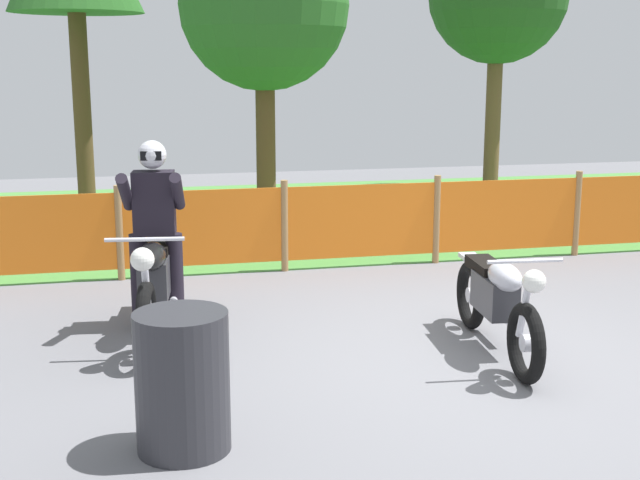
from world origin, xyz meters
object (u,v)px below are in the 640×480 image
(motorcycle_trailing, at_px, (155,281))
(spare_drum, at_px, (182,382))
(rider_trailing, at_px, (155,224))
(motorcycle_lead, at_px, (497,300))

(motorcycle_trailing, distance_m, spare_drum, 2.33)
(rider_trailing, bearing_deg, spare_drum, 8.67)
(motorcycle_trailing, distance_m, rider_trailing, 0.52)
(motorcycle_lead, xyz_separation_m, rider_trailing, (-2.68, 1.34, 0.50))
(motorcycle_lead, relative_size, rider_trailing, 1.16)
(motorcycle_lead, distance_m, motorcycle_trailing, 2.92)
(motorcycle_trailing, relative_size, spare_drum, 2.40)
(spare_drum, bearing_deg, motorcycle_trailing, 92.05)
(motorcycle_trailing, height_order, spare_drum, motorcycle_trailing)
(motorcycle_lead, xyz_separation_m, motorcycle_trailing, (-2.70, 1.11, 0.04))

